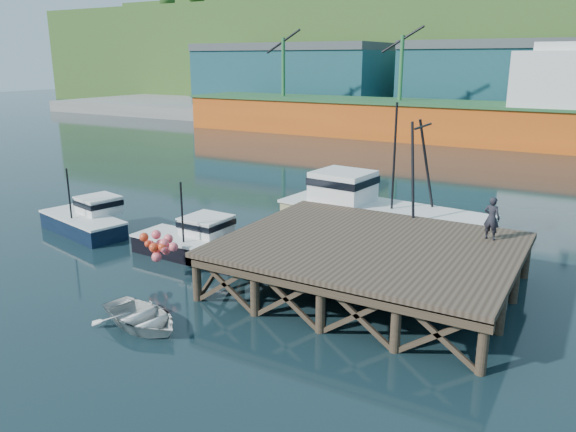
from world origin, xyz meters
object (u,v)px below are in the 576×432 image
Objects in this scene: boat_black at (196,241)px; dockworker at (492,218)px; trawler at (378,213)px; boat_navy at (87,219)px; dinghy at (141,317)px.

dockworker is (13.61, 3.33, 2.34)m from boat_black.
dockworker is at bearing 15.88° from boat_black.
boat_navy is at bearing -149.45° from trawler.
boat_navy is 13.42m from dinghy.
trawler is at bearing -18.12° from dockworker.
dinghy is (11.27, -7.27, -0.38)m from boat_navy.
boat_navy is at bearing 19.23° from dockworker.
boat_black is 1.71× the size of dinghy.
boat_navy is 16.61m from trawler.
boat_black is 0.56× the size of trawler.
dockworker is (21.57, 3.36, 2.29)m from boat_navy.
boat_navy is 7.97m from boat_black.
dockworker is at bearing 21.87° from boat_navy.
dinghy is 15.05m from dockworker.
boat_black is at bearing 13.26° from boat_navy.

